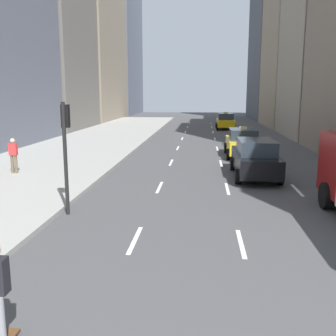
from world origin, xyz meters
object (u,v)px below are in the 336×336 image
at_px(traffic_light_pole, 66,140).
at_px(pedestrian_far_walking, 13,154).
at_px(taxi_lead, 242,142).
at_px(taxi_second, 225,121).
at_px(sedan_black_near, 255,158).

bearing_deg(traffic_light_pole, pedestrian_far_walking, 129.47).
bearing_deg(taxi_lead, taxi_second, 90.00).
height_order(taxi_lead, sedan_black_near, taxi_lead).
bearing_deg(sedan_black_near, traffic_light_pole, -137.11).
xyz_separation_m(taxi_lead, pedestrian_far_walking, (-11.26, -6.88, 0.19)).
height_order(taxi_second, traffic_light_pole, traffic_light_pole).
xyz_separation_m(taxi_second, sedan_black_near, (0.00, -25.09, 0.02)).
height_order(sedan_black_near, pedestrian_far_walking, pedestrian_far_walking).
distance_m(taxi_second, traffic_light_pole, 32.11).
xyz_separation_m(taxi_lead, traffic_light_pole, (-6.75, -12.36, 1.53)).
bearing_deg(taxi_second, taxi_lead, -90.00).
bearing_deg(taxi_lead, pedestrian_far_walking, -148.56).
height_order(taxi_lead, taxi_second, same).
height_order(taxi_second, sedan_black_near, taxi_second).
bearing_deg(pedestrian_far_walking, sedan_black_near, 4.05).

